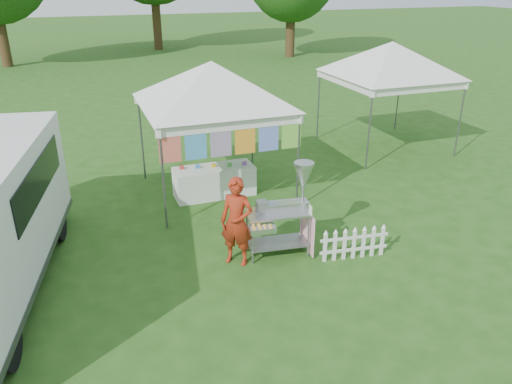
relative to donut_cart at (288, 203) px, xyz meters
name	(u,v)px	position (x,y,z in m)	size (l,w,h in m)	color
ground	(271,267)	(-0.45, -0.37, -1.01)	(120.00, 120.00, 0.00)	#244E16
canopy_main	(211,62)	(-0.45, 3.13, 1.98)	(4.24, 4.24, 3.45)	#59595E
canopy_right	(393,42)	(5.05, 4.63, 1.98)	(4.24, 4.24, 3.45)	#59595E
donut_cart	(288,203)	(0.00, 0.00, 0.00)	(1.31, 0.81, 1.72)	gray
vendor	(237,222)	(-0.94, 0.01, -0.21)	(0.58, 0.38, 1.59)	maroon
picket_fence	(354,244)	(1.04, -0.58, -0.72)	(1.25, 0.19, 0.56)	silver
display_table	(214,181)	(-0.52, 2.97, -0.67)	(1.80, 0.70, 0.68)	white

